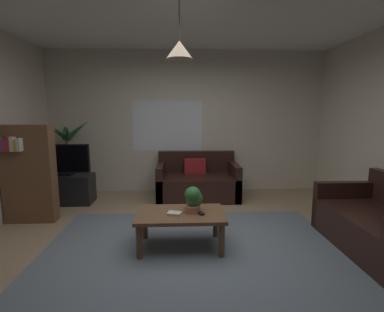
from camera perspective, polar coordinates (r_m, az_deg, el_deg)
The scene contains 15 objects.
floor at distance 3.54m, azimuth 0.22°, elevation -18.01°, with size 5.34×5.07×0.02m, color #9E8466.
rug at distance 3.35m, azimuth 0.40°, elevation -19.35°, with size 3.47×2.79×0.01m, color slate.
wall_back at distance 5.72m, azimuth -1.00°, elevation 6.68°, with size 5.46×0.06×2.74m, color beige.
window_pane at distance 5.70m, azimuth -4.88°, elevation 5.90°, with size 1.36×0.01×0.97m, color white.
couch_under_window at distance 5.36m, azimuth 1.07°, elevation -5.33°, with size 1.47×0.88×0.82m.
couch_right_side at distance 4.03m, azimuth 33.55°, elevation -11.71°, with size 0.88×1.48×0.82m.
coffee_table at distance 3.44m, azimuth -2.29°, elevation -12.20°, with size 1.02×0.63×0.42m.
book_on_table_0 at distance 3.36m, azimuth -3.48°, elevation -11.24°, with size 0.16×0.11×0.03m, color beige.
remote_on_table_0 at distance 3.38m, azimuth 1.49°, elevation -11.12°, with size 0.05×0.16×0.02m, color black.
potted_plant_on_table at distance 3.40m, azimuth 0.24°, elevation -8.43°, with size 0.22×0.22×0.30m.
tv_stand at distance 5.48m, azimuth -23.59°, elevation -6.02°, with size 0.90×0.44×0.50m, color black.
tv at distance 5.36m, azimuth -24.02°, elevation -0.63°, with size 0.86×0.16×0.54m.
potted_palm_corner at distance 5.89m, azimuth -23.18°, elevation -1.21°, with size 0.82×0.73×1.46m.
bookshelf_corner at distance 4.72m, azimuth -29.62°, elevation -2.96°, with size 0.70×0.31×1.40m.
pendant_lamp at distance 3.27m, azimuth -2.51°, elevation 20.28°, with size 0.29×0.29×0.59m.
Camera 1 is at (-0.15, -3.15, 1.59)m, focal length 26.96 mm.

